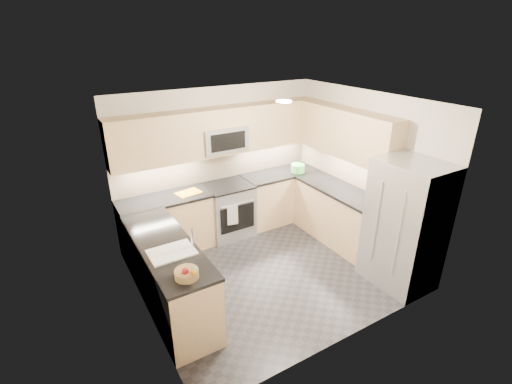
# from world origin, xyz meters

# --- Properties ---
(floor) EXTENTS (3.60, 3.20, 0.00)m
(floor) POSITION_xyz_m (0.00, 0.00, 0.00)
(floor) COLOR #232227
(floor) RESTS_ON ground
(ceiling) EXTENTS (3.60, 3.20, 0.02)m
(ceiling) POSITION_xyz_m (0.00, 0.00, 2.50)
(ceiling) COLOR beige
(ceiling) RESTS_ON wall_back
(wall_back) EXTENTS (3.60, 0.02, 2.50)m
(wall_back) POSITION_xyz_m (0.00, 1.60, 1.25)
(wall_back) COLOR beige
(wall_back) RESTS_ON floor
(wall_front) EXTENTS (3.60, 0.02, 2.50)m
(wall_front) POSITION_xyz_m (0.00, -1.60, 1.25)
(wall_front) COLOR beige
(wall_front) RESTS_ON floor
(wall_left) EXTENTS (0.02, 3.20, 2.50)m
(wall_left) POSITION_xyz_m (-1.80, 0.00, 1.25)
(wall_left) COLOR beige
(wall_left) RESTS_ON floor
(wall_right) EXTENTS (0.02, 3.20, 2.50)m
(wall_right) POSITION_xyz_m (1.80, 0.00, 1.25)
(wall_right) COLOR beige
(wall_right) RESTS_ON floor
(base_cab_back_left) EXTENTS (1.42, 0.60, 0.90)m
(base_cab_back_left) POSITION_xyz_m (-1.09, 1.30, 0.45)
(base_cab_back_left) COLOR #D5B180
(base_cab_back_left) RESTS_ON floor
(base_cab_back_right) EXTENTS (1.42, 0.60, 0.90)m
(base_cab_back_right) POSITION_xyz_m (1.09, 1.30, 0.45)
(base_cab_back_right) COLOR #D5B180
(base_cab_back_right) RESTS_ON floor
(base_cab_right) EXTENTS (0.60, 1.70, 0.90)m
(base_cab_right) POSITION_xyz_m (1.50, 0.15, 0.45)
(base_cab_right) COLOR #D5B180
(base_cab_right) RESTS_ON floor
(base_cab_peninsula) EXTENTS (0.60, 2.00, 0.90)m
(base_cab_peninsula) POSITION_xyz_m (-1.50, 0.00, 0.45)
(base_cab_peninsula) COLOR #D5B180
(base_cab_peninsula) RESTS_ON floor
(countertop_back_left) EXTENTS (1.42, 0.63, 0.04)m
(countertop_back_left) POSITION_xyz_m (-1.09, 1.30, 0.92)
(countertop_back_left) COLOR black
(countertop_back_left) RESTS_ON base_cab_back_left
(countertop_back_right) EXTENTS (1.42, 0.63, 0.04)m
(countertop_back_right) POSITION_xyz_m (1.09, 1.30, 0.92)
(countertop_back_right) COLOR black
(countertop_back_right) RESTS_ON base_cab_back_right
(countertop_right) EXTENTS (0.63, 1.70, 0.04)m
(countertop_right) POSITION_xyz_m (1.50, 0.15, 0.92)
(countertop_right) COLOR black
(countertop_right) RESTS_ON base_cab_right
(countertop_peninsula) EXTENTS (0.63, 2.00, 0.04)m
(countertop_peninsula) POSITION_xyz_m (-1.50, 0.00, 0.92)
(countertop_peninsula) COLOR black
(countertop_peninsula) RESTS_ON base_cab_peninsula
(upper_cab_back) EXTENTS (3.60, 0.35, 0.75)m
(upper_cab_back) POSITION_xyz_m (0.00, 1.43, 1.83)
(upper_cab_back) COLOR #D5B180
(upper_cab_back) RESTS_ON wall_back
(upper_cab_right) EXTENTS (0.35, 1.95, 0.75)m
(upper_cab_right) POSITION_xyz_m (1.62, 0.28, 1.83)
(upper_cab_right) COLOR #D5B180
(upper_cab_right) RESTS_ON wall_right
(backsplash_back) EXTENTS (3.60, 0.01, 0.51)m
(backsplash_back) POSITION_xyz_m (0.00, 1.60, 1.20)
(backsplash_back) COLOR tan
(backsplash_back) RESTS_ON wall_back
(backsplash_right) EXTENTS (0.01, 2.30, 0.51)m
(backsplash_right) POSITION_xyz_m (1.80, 0.45, 1.20)
(backsplash_right) COLOR tan
(backsplash_right) RESTS_ON wall_right
(gas_range) EXTENTS (0.76, 0.65, 0.91)m
(gas_range) POSITION_xyz_m (0.00, 1.28, 0.46)
(gas_range) COLOR #9EA1A6
(gas_range) RESTS_ON floor
(range_cooktop) EXTENTS (0.76, 0.65, 0.03)m
(range_cooktop) POSITION_xyz_m (0.00, 1.28, 0.92)
(range_cooktop) COLOR black
(range_cooktop) RESTS_ON gas_range
(oven_door_glass) EXTENTS (0.62, 0.02, 0.45)m
(oven_door_glass) POSITION_xyz_m (0.00, 0.95, 0.45)
(oven_door_glass) COLOR black
(oven_door_glass) RESTS_ON gas_range
(oven_handle) EXTENTS (0.60, 0.02, 0.02)m
(oven_handle) POSITION_xyz_m (0.00, 0.93, 0.72)
(oven_handle) COLOR #B2B5BA
(oven_handle) RESTS_ON gas_range
(microwave) EXTENTS (0.76, 0.40, 0.40)m
(microwave) POSITION_xyz_m (0.00, 1.40, 1.70)
(microwave) COLOR #96999E
(microwave) RESTS_ON upper_cab_back
(microwave_door) EXTENTS (0.60, 0.01, 0.28)m
(microwave_door) POSITION_xyz_m (0.00, 1.20, 1.70)
(microwave_door) COLOR black
(microwave_door) RESTS_ON microwave
(refrigerator) EXTENTS (0.70, 0.90, 1.80)m
(refrigerator) POSITION_xyz_m (1.45, -1.15, 0.90)
(refrigerator) COLOR #ACB0B4
(refrigerator) RESTS_ON floor
(fridge_handle_left) EXTENTS (0.02, 0.02, 1.20)m
(fridge_handle_left) POSITION_xyz_m (1.08, -1.33, 0.95)
(fridge_handle_left) COLOR #B2B5BA
(fridge_handle_left) RESTS_ON refrigerator
(fridge_handle_right) EXTENTS (0.02, 0.02, 1.20)m
(fridge_handle_right) POSITION_xyz_m (1.08, -0.97, 0.95)
(fridge_handle_right) COLOR #B2B5BA
(fridge_handle_right) RESTS_ON refrigerator
(sink_basin) EXTENTS (0.52, 0.38, 0.16)m
(sink_basin) POSITION_xyz_m (-1.50, -0.25, 0.88)
(sink_basin) COLOR white
(sink_basin) RESTS_ON base_cab_peninsula
(faucet) EXTENTS (0.03, 0.03, 0.28)m
(faucet) POSITION_xyz_m (-1.24, -0.25, 1.08)
(faucet) COLOR silver
(faucet) RESTS_ON countertop_peninsula
(utensil_bowl) EXTENTS (0.30, 0.30, 0.14)m
(utensil_bowl) POSITION_xyz_m (1.37, 1.15, 1.01)
(utensil_bowl) COLOR #50BC54
(utensil_bowl) RESTS_ON countertop_back_right
(cutting_board) EXTENTS (0.42, 0.33, 0.01)m
(cutting_board) POSITION_xyz_m (-0.69, 1.27, 0.95)
(cutting_board) COLOR orange
(cutting_board) RESTS_ON countertop_back_left
(fruit_basket) EXTENTS (0.31, 0.31, 0.09)m
(fruit_basket) POSITION_xyz_m (-1.52, -0.78, 0.99)
(fruit_basket) COLOR #A5804D
(fruit_basket) RESTS_ON countertop_peninsula
(fruit_apple) EXTENTS (0.07, 0.07, 0.07)m
(fruit_apple) POSITION_xyz_m (-1.54, -0.82, 1.05)
(fruit_apple) COLOR #A91315
(fruit_apple) RESTS_ON fruit_basket
(fruit_pear) EXTENTS (0.08, 0.08, 0.08)m
(fruit_pear) POSITION_xyz_m (-1.46, -0.86, 1.05)
(fruit_pear) COLOR green
(fruit_pear) RESTS_ON fruit_basket
(dish_towel_check) EXTENTS (0.17, 0.05, 0.33)m
(dish_towel_check) POSITION_xyz_m (-0.11, 0.91, 0.55)
(dish_towel_check) COLOR silver
(dish_towel_check) RESTS_ON oven_handle
(fruit_orange) EXTENTS (0.07, 0.07, 0.07)m
(fruit_orange) POSITION_xyz_m (-1.47, -0.87, 1.05)
(fruit_orange) COLOR orange
(fruit_orange) RESTS_ON fruit_basket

